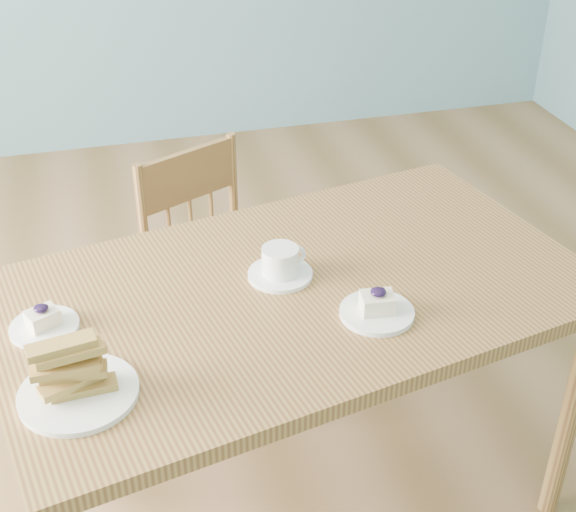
{
  "coord_description": "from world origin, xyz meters",
  "views": [
    {
      "loc": [
        -0.23,
        -1.73,
        1.86
      ],
      "look_at": [
        0.19,
        -0.14,
        0.82
      ],
      "focal_mm": 50.0,
      "sensor_mm": 36.0,
      "label": 1
    }
  ],
  "objects_px": {
    "dining_chair": "(216,278)",
    "cheesecake_plate_far": "(44,323)",
    "cheesecake_plate_near": "(377,308)",
    "coffee_cup": "(281,264)",
    "biscotti_plate": "(76,377)",
    "dining_table": "(293,312)"
  },
  "relations": [
    {
      "from": "biscotti_plate",
      "to": "cheesecake_plate_near",
      "type": "bearing_deg",
      "value": 8.61
    },
    {
      "from": "cheesecake_plate_near",
      "to": "dining_table",
      "type": "bearing_deg",
      "value": 133.53
    },
    {
      "from": "dining_table",
      "to": "coffee_cup",
      "type": "xyz_separation_m",
      "value": [
        -0.02,
        0.05,
        0.11
      ]
    },
    {
      "from": "dining_table",
      "to": "cheesecake_plate_far",
      "type": "bearing_deg",
      "value": 170.37
    },
    {
      "from": "cheesecake_plate_near",
      "to": "coffee_cup",
      "type": "height_order",
      "value": "coffee_cup"
    },
    {
      "from": "dining_chair",
      "to": "cheesecake_plate_far",
      "type": "height_order",
      "value": "dining_chair"
    },
    {
      "from": "coffee_cup",
      "to": "biscotti_plate",
      "type": "height_order",
      "value": "biscotti_plate"
    },
    {
      "from": "cheesecake_plate_near",
      "to": "coffee_cup",
      "type": "bearing_deg",
      "value": 128.9
    },
    {
      "from": "cheesecake_plate_near",
      "to": "biscotti_plate",
      "type": "distance_m",
      "value": 0.68
    },
    {
      "from": "dining_table",
      "to": "biscotti_plate",
      "type": "distance_m",
      "value": 0.59
    },
    {
      "from": "dining_table",
      "to": "dining_chair",
      "type": "height_order",
      "value": "dining_chair"
    },
    {
      "from": "dining_chair",
      "to": "cheesecake_plate_near",
      "type": "height_order",
      "value": "cheesecake_plate_near"
    },
    {
      "from": "dining_table",
      "to": "cheesecake_plate_near",
      "type": "height_order",
      "value": "cheesecake_plate_near"
    },
    {
      "from": "cheesecake_plate_near",
      "to": "biscotti_plate",
      "type": "relative_size",
      "value": 0.71
    },
    {
      "from": "cheesecake_plate_near",
      "to": "cheesecake_plate_far",
      "type": "relative_size",
      "value": 1.12
    },
    {
      "from": "dining_table",
      "to": "cheesecake_plate_near",
      "type": "xyz_separation_m",
      "value": [
        0.15,
        -0.16,
        0.09
      ]
    },
    {
      "from": "cheesecake_plate_far",
      "to": "cheesecake_plate_near",
      "type": "bearing_deg",
      "value": -10.93
    },
    {
      "from": "cheesecake_plate_far",
      "to": "coffee_cup",
      "type": "bearing_deg",
      "value": 7.18
    },
    {
      "from": "coffee_cup",
      "to": "biscotti_plate",
      "type": "xyz_separation_m",
      "value": [
        -0.5,
        -0.31,
        0.02
      ]
    },
    {
      "from": "cheesecake_plate_near",
      "to": "biscotti_plate",
      "type": "xyz_separation_m",
      "value": [
        -0.67,
        -0.1,
        0.03
      ]
    },
    {
      "from": "dining_chair",
      "to": "biscotti_plate",
      "type": "relative_size",
      "value": 3.48
    },
    {
      "from": "dining_chair",
      "to": "cheesecake_plate_near",
      "type": "distance_m",
      "value": 0.87
    }
  ]
}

